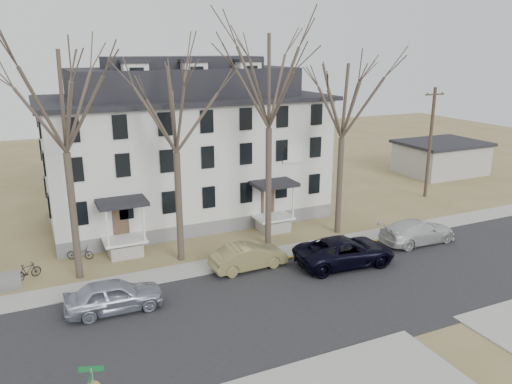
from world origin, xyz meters
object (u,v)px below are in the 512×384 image
tree_center (269,74)px  tree_mid_right (344,96)px  utility_pole_far (430,142)px  tree_mid_left (174,104)px  bicycle_right (28,272)px  car_white (417,232)px  bicycle_left (80,254)px  boarding_house (186,147)px  car_silver (114,296)px  tree_far_left (60,94)px  car_tan (248,257)px  car_navy (345,252)px

tree_center → tree_mid_right: 5.70m
tree_mid_right → utility_pole_far: tree_mid_right is taller
tree_mid_left → bicycle_right: bearing=174.2°
utility_pole_far → car_white: utility_pole_far is taller
tree_mid_right → car_white: bearing=-47.3°
tree_mid_right → car_white: (3.69, -3.99, -8.81)m
car_white → bicycle_left: car_white is taller
boarding_house → car_white: 17.81m
boarding_house → utility_pole_far: size_ratio=2.19×
tree_mid_left → car_silver: bearing=-135.4°
tree_far_left → tree_center: size_ratio=0.93×
tree_mid_left → car_white: bearing=-14.7°
boarding_house → bicycle_left: 11.47m
car_white → bicycle_right: 24.37m
car_silver → car_tan: bearing=-76.1°
tree_far_left → bicycle_right: (-2.68, 0.88, -9.87)m
tree_far_left → bicycle_left: bearing=82.9°
tree_mid_left → tree_mid_right: 11.50m
tree_mid_right → car_navy: (-2.76, -4.93, -8.75)m
tree_far_left → car_navy: (14.74, -4.93, -9.49)m
boarding_house → car_tan: bearing=-88.8°
tree_center → car_tan: bearing=-132.5°
tree_mid_left → car_silver: 11.08m
car_white → bicycle_right: car_white is taller
car_white → tree_center: bearing=66.7°
boarding_house → car_navy: bearing=-66.3°
car_tan → car_white: bearing=-97.3°
boarding_house → bicycle_right: size_ratio=13.19×
car_navy → car_white: car_navy is taller
bicycle_left → tree_mid_left: bearing=-89.2°
boarding_house → car_navy: 14.98m
car_silver → bicycle_left: size_ratio=2.91×
car_tan → bicycle_right: (-11.92, 3.89, -0.29)m
car_silver → bicycle_right: (-3.87, 5.62, -0.34)m
tree_far_left → tree_center: 12.02m
boarding_house → bicycle_right: 14.61m
tree_mid_left → tree_mid_right: size_ratio=1.00×
car_navy → tree_mid_left: bearing=65.4°
bicycle_right → car_navy: bearing=-135.1°
tree_mid_right → bicycle_left: bearing=171.6°
tree_mid_left → car_white: size_ratio=2.34×
tree_center → car_silver: (-10.81, -4.73, -10.27)m
tree_center → car_navy: size_ratio=2.40×
car_silver → tree_mid_left: bearing=-43.6°
car_silver → bicycle_left: 7.32m
car_navy → tree_mid_right: bearing=-24.5°
tree_far_left → car_white: size_ratio=2.53×
boarding_house → tree_far_left: 13.12m
utility_pole_far → tree_far_left: bearing=-171.9°
car_silver → bicycle_right: size_ratio=3.03×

